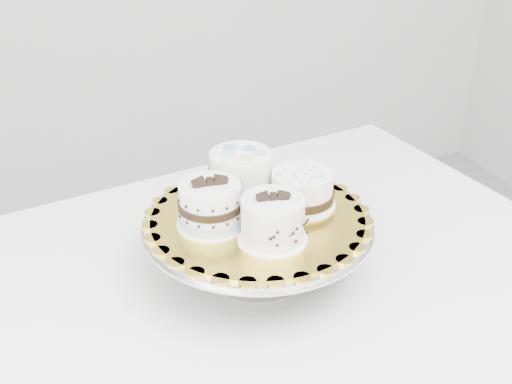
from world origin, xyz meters
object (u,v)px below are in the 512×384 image
object	(u,v)px
cake_stand	(258,235)
cake_dots	(241,173)
cake_ribbon	(303,190)
table	(238,315)
cake_banded	(211,206)
cake_swirl	(273,221)
cake_board	(258,218)

from	to	relation	value
cake_stand	cake_dots	world-z (taller)	cake_dots
cake_stand	cake_ribbon	bearing A→B (deg)	6.76
cake_stand	cake_ribbon	distance (m)	0.10
table	cake_banded	bearing A→B (deg)	152.16
cake_swirl	cake_ribbon	world-z (taller)	cake_swirl
cake_dots	cake_ribbon	distance (m)	0.11
cake_stand	cake_dots	distance (m)	0.11
table	cake_dots	size ratio (longest dim) A/B	9.79
table	cake_banded	xyz separation A→B (m)	(-0.04, 0.01, 0.22)
cake_stand	cake_swirl	bearing A→B (deg)	-92.66
cake_banded	cake_ribbon	distance (m)	0.16
cake_board	cake_dots	size ratio (longest dim) A/B	2.58
table	cake_stand	size ratio (longest dim) A/B	3.49
cake_swirl	cake_dots	world-z (taller)	cake_swirl
table	cake_ribbon	bearing A→B (deg)	0.14
table	cake_swirl	xyz separation A→B (m)	(0.04, -0.06, 0.22)
cake_board	table	bearing A→B (deg)	-167.48
table	cake_swirl	world-z (taller)	cake_swirl
cake_dots	table	bearing A→B (deg)	-94.87
table	cake_stand	xyz separation A→B (m)	(0.04, 0.01, 0.15)
cake_board	cake_banded	size ratio (longest dim) A/B	3.18
cake_board	cake_dots	distance (m)	0.09
cake_stand	cake_swirl	distance (m)	0.10
cake_swirl	cake_ribbon	xyz separation A→B (m)	(0.09, 0.08, -0.01)
cake_swirl	cake_banded	distance (m)	0.10
cake_dots	cake_banded	bearing A→B (deg)	-115.65
cake_banded	table	bearing A→B (deg)	-14.25
cake_swirl	cake_banded	bearing A→B (deg)	148.19
cake_stand	cake_board	world-z (taller)	cake_board
cake_board	cake_ribbon	world-z (taller)	cake_ribbon
cake_swirl	table	bearing A→B (deg)	134.45
cake_stand	cake_dots	size ratio (longest dim) A/B	2.81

